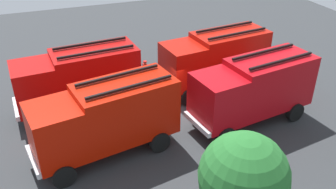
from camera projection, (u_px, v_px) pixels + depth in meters
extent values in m
plane|color=#2D3033|center=(168.00, 115.00, 21.57)|extent=(48.73, 48.73, 0.00)
cube|color=#B11208|center=(182.00, 65.00, 22.62)|extent=(2.47, 2.74, 2.60)
cube|color=#8C9EAD|center=(167.00, 64.00, 22.05)|extent=(0.32, 2.12, 1.46)
cube|color=#B11208|center=(229.00, 53.00, 23.93)|extent=(5.05, 3.03, 2.90)
cube|color=black|center=(238.00, 34.00, 22.62)|extent=(4.31, 0.61, 0.12)
cube|color=black|center=(225.00, 27.00, 23.68)|extent=(4.31, 0.61, 0.12)
cube|color=silver|center=(165.00, 86.00, 22.72)|extent=(0.47, 2.38, 0.28)
cylinder|color=black|center=(189.00, 96.00, 22.39)|extent=(1.13, 0.47, 1.10)
cylinder|color=black|center=(171.00, 80.00, 24.24)|extent=(1.13, 0.47, 1.10)
cylinder|color=black|center=(252.00, 80.00, 24.33)|extent=(1.13, 0.47, 1.10)
cylinder|color=black|center=(231.00, 66.00, 26.18)|extent=(1.13, 0.47, 1.10)
cube|color=#AA0A09|center=(35.00, 86.00, 20.25)|extent=(2.39, 2.66, 2.60)
cube|color=#8C9EAD|center=(13.00, 85.00, 19.71)|extent=(0.24, 2.12, 1.46)
cube|color=#AA0A09|center=(96.00, 72.00, 21.46)|extent=(4.98, 2.86, 2.90)
cube|color=black|center=(96.00, 52.00, 20.13)|extent=(4.32, 0.45, 0.12)
cube|color=black|center=(90.00, 43.00, 21.22)|extent=(4.32, 0.45, 0.12)
cube|color=silver|center=(16.00, 109.00, 20.38)|extent=(0.38, 2.38, 0.28)
cylinder|color=black|center=(39.00, 121.00, 20.00)|extent=(1.12, 0.43, 1.10)
cylinder|color=black|center=(33.00, 101.00, 21.89)|extent=(1.12, 0.43, 1.10)
cylinder|color=black|center=(124.00, 102.00, 21.80)|extent=(1.12, 0.43, 1.10)
cylinder|color=black|center=(112.00, 85.00, 23.69)|extent=(1.12, 0.43, 1.10)
cube|color=#B60B12|center=(217.00, 100.00, 19.01)|extent=(2.54, 2.79, 2.60)
cube|color=#8C9EAD|center=(201.00, 99.00, 18.42)|extent=(0.39, 2.11, 1.46)
cube|color=#B60B12|center=(268.00, 82.00, 20.40)|extent=(5.11, 3.17, 2.90)
cube|color=black|center=(282.00, 61.00, 19.10)|extent=(4.29, 0.74, 0.12)
cube|color=black|center=(264.00, 52.00, 20.15)|extent=(4.29, 0.74, 0.12)
cube|color=silver|center=(197.00, 124.00, 19.08)|extent=(0.54, 2.38, 0.28)
cylinder|color=black|center=(226.00, 137.00, 18.79)|extent=(1.14, 0.50, 1.10)
cylinder|color=black|center=(200.00, 114.00, 20.61)|extent=(1.14, 0.50, 1.10)
cylinder|color=black|center=(295.00, 112.00, 20.84)|extent=(1.14, 0.50, 1.10)
cylinder|color=black|center=(266.00, 94.00, 22.66)|extent=(1.14, 0.50, 1.10)
cube|color=#BB1303|center=(56.00, 133.00, 16.46)|extent=(2.60, 2.84, 2.60)
cube|color=#8C9EAD|center=(30.00, 134.00, 15.84)|extent=(0.45, 2.11, 1.46)
cube|color=#BB1303|center=(126.00, 109.00, 17.93)|extent=(5.16, 3.30, 2.90)
cube|color=black|center=(130.00, 87.00, 16.63)|extent=(4.28, 0.87, 0.12)
cube|color=black|center=(118.00, 75.00, 17.66)|extent=(4.28, 0.87, 0.12)
cube|color=silver|center=(33.00, 161.00, 16.50)|extent=(0.61, 2.37, 0.28)
cylinder|color=black|center=(64.00, 176.00, 16.24)|extent=(1.14, 0.54, 1.10)
cylinder|color=black|center=(50.00, 147.00, 18.04)|extent=(1.14, 0.54, 1.10)
cylinder|color=black|center=(160.00, 142.00, 18.40)|extent=(1.14, 0.54, 1.10)
cylinder|color=black|center=(138.00, 119.00, 20.20)|extent=(1.14, 0.54, 1.10)
cylinder|color=black|center=(145.00, 77.00, 25.04)|extent=(0.16, 0.16, 0.74)
cylinder|color=black|center=(146.00, 78.00, 24.87)|extent=(0.16, 0.16, 0.74)
cube|color=#B7140F|center=(145.00, 69.00, 24.61)|extent=(0.25, 0.43, 0.65)
sphere|color=tan|center=(145.00, 63.00, 24.40)|extent=(0.21, 0.21, 0.21)
cylinder|color=#B7140F|center=(145.00, 62.00, 24.36)|extent=(0.26, 0.26, 0.06)
cylinder|color=black|center=(172.00, 73.00, 25.49)|extent=(0.16, 0.16, 0.79)
cylinder|color=black|center=(175.00, 74.00, 25.43)|extent=(0.16, 0.16, 0.79)
cube|color=black|center=(173.00, 64.00, 25.09)|extent=(0.48, 0.45, 0.69)
sphere|color=brown|center=(173.00, 58.00, 24.86)|extent=(0.22, 0.22, 0.22)
cylinder|color=black|center=(173.00, 57.00, 24.82)|extent=(0.28, 0.28, 0.07)
sphere|color=#236628|center=(244.00, 176.00, 12.30)|extent=(3.12, 3.12, 3.12)
cone|color=#F2600C|center=(166.00, 73.00, 25.76)|extent=(0.43, 0.43, 0.62)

